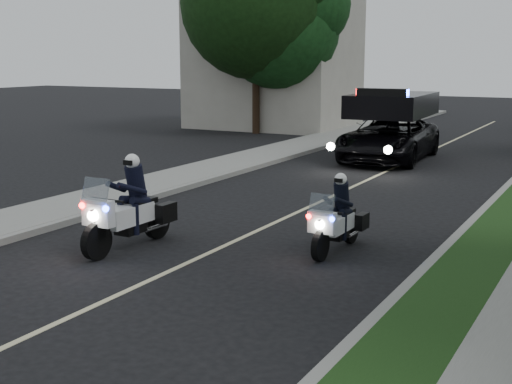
{
  "coord_description": "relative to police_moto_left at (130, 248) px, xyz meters",
  "views": [
    {
      "loc": [
        7.08,
        -7.93,
        3.81
      ],
      "look_at": [
        0.27,
        4.77,
        1.0
      ],
      "focal_mm": 49.23,
      "sensor_mm": 36.0,
      "label": 1
    }
  ],
  "objects": [
    {
      "name": "sidewalk_left",
      "position": [
        -3.6,
        7.11,
        0.08
      ],
      "size": [
        2.0,
        60.0,
        0.16
      ],
      "primitive_type": "cube",
      "color": "gray",
      "rests_on": "ground"
    },
    {
      "name": "building_far",
      "position": [
        -8.4,
        23.11,
        3.5
      ],
      "size": [
        8.0,
        6.0,
        7.0
      ],
      "primitive_type": "cube",
      "color": "#A8A396",
      "rests_on": "ground"
    },
    {
      "name": "police_moto_left",
      "position": [
        0.0,
        0.0,
        0.0
      ],
      "size": [
        0.85,
        2.26,
        1.9
      ],
      "primitive_type": null,
      "rotation": [
        0.0,
        0.0,
        -0.03
      ],
      "color": "silver",
      "rests_on": "ground"
    },
    {
      "name": "tree_left_near",
      "position": [
        -6.87,
        20.54,
        0.0
      ],
      "size": [
        6.09,
        6.09,
        10.01
      ],
      "primitive_type": null,
      "rotation": [
        0.0,
        0.0,
        0.01
      ],
      "color": "#164319",
      "rests_on": "ground"
    },
    {
      "name": "curb_right",
      "position": [
        5.7,
        7.11,
        0.07
      ],
      "size": [
        0.2,
        60.0,
        0.15
      ],
      "primitive_type": "cube",
      "color": "gray",
      "rests_on": "ground"
    },
    {
      "name": "cyclist",
      "position": [
        -1.06,
        19.81,
        0.0
      ],
      "size": [
        0.73,
        0.53,
        1.92
      ],
      "primitive_type": "imported",
      "rotation": [
        0.0,
        0.0,
        3.04
      ],
      "color": "black",
      "rests_on": "ground"
    },
    {
      "name": "curb_left",
      "position": [
        -2.5,
        7.11,
        0.07
      ],
      "size": [
        0.2,
        60.0,
        0.15
      ],
      "primitive_type": "cube",
      "color": "gray",
      "rests_on": "ground"
    },
    {
      "name": "lane_marking",
      "position": [
        1.6,
        7.11,
        0.0
      ],
      "size": [
        0.12,
        50.0,
        0.01
      ],
      "primitive_type": "cube",
      "color": "#BFB78C",
      "rests_on": "ground"
    },
    {
      "name": "bicycle",
      "position": [
        -1.06,
        19.81,
        0.0
      ],
      "size": [
        0.76,
        1.77,
        0.9
      ],
      "primitive_type": "imported",
      "rotation": [
        0.0,
        0.0,
        0.09
      ],
      "color": "black",
      "rests_on": "ground"
    },
    {
      "name": "tree_left_far",
      "position": [
        -7.74,
        19.83,
        0.0
      ],
      "size": [
        9.06,
        9.06,
        12.15
      ],
      "primitive_type": null,
      "rotation": [
        0.0,
        0.0,
        0.29
      ],
      "color": "black",
      "rests_on": "ground"
    },
    {
      "name": "police_suv",
      "position": [
        0.87,
        14.12,
        0.0
      ],
      "size": [
        3.01,
        6.02,
        2.87
      ],
      "primitive_type": "imported",
      "rotation": [
        0.0,
        0.0,
        0.05
      ],
      "color": "black",
      "rests_on": "ground"
    },
    {
      "name": "ground",
      "position": [
        1.6,
        -2.89,
        0.0
      ],
      "size": [
        120.0,
        120.0,
        0.0
      ],
      "primitive_type": "plane",
      "color": "black",
      "rests_on": "ground"
    },
    {
      "name": "police_moto_right",
      "position": [
        3.75,
        1.76,
        0.0
      ],
      "size": [
        0.69,
        1.85,
        1.56
      ],
      "primitive_type": null,
      "rotation": [
        0.0,
        0.0,
        -0.03
      ],
      "color": "silver",
      "rests_on": "ground"
    }
  ]
}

